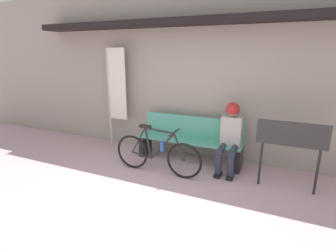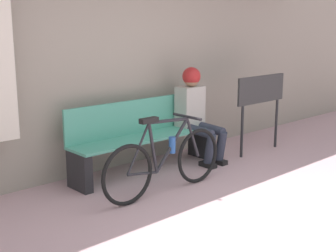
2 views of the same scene
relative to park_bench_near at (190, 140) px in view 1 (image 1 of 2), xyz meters
The scene contains 7 objects.
ground_plane 2.08m from the park_bench_near, 91.81° to the right, with size 24.00×24.00×0.00m, color #C69EA3.
storefront_wall 1.32m from the park_bench_near, 99.34° to the left, with size 12.00×0.56×3.20m.
park_bench_near is the anchor object (origin of this frame).
bicycle 0.80m from the park_bench_near, 113.47° to the right, with size 1.58×0.40×0.82m.
person_seated 0.82m from the park_bench_near, ahead, with size 0.34×0.64×1.18m.
banner_pole 1.93m from the park_bench_near, behind, with size 0.45×0.05×2.08m.
signboard 1.78m from the park_bench_near, 14.53° to the right, with size 0.96×0.04×1.04m.
Camera 1 is at (1.60, -2.35, 1.97)m, focal length 28.00 mm.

